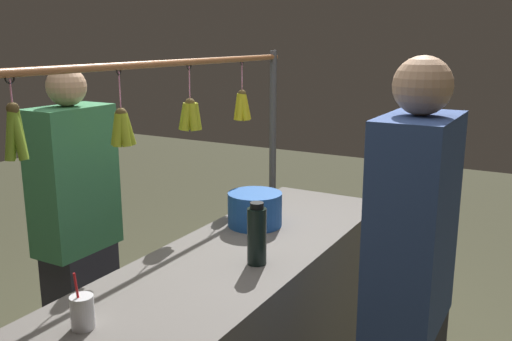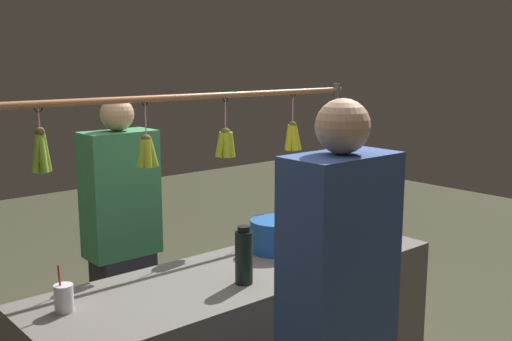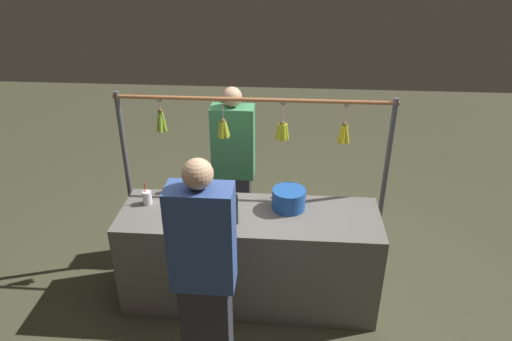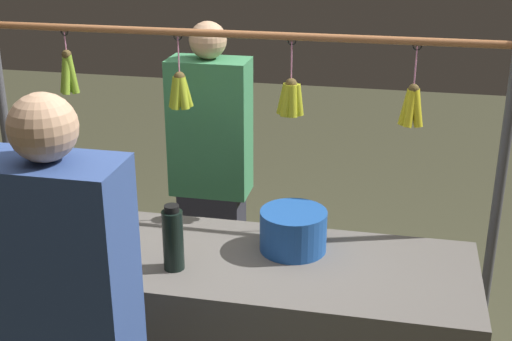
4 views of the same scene
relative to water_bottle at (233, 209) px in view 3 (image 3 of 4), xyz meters
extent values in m
plane|color=#45442F|center=(-0.11, -0.13, -0.98)|extent=(12.00, 12.00, 0.00)
cube|color=#66605B|center=(-0.11, -0.13, -0.55)|extent=(2.08, 0.65, 0.85)
cylinder|color=#4C4C51|center=(-1.23, -0.57, -0.13)|extent=(0.04, 0.04, 1.69)
cylinder|color=#4C4C51|center=(1.01, -0.57, -0.13)|extent=(0.04, 0.04, 1.69)
cylinder|color=#9E6038|center=(-0.11, -0.57, 0.67)|extent=(2.29, 0.03, 0.03)
torus|color=black|center=(-0.85, -0.57, 0.65)|extent=(0.04, 0.01, 0.04)
cylinder|color=pink|center=(-0.85, -0.57, 0.56)|extent=(0.01, 0.01, 0.17)
sphere|color=brown|center=(-0.85, -0.57, 0.48)|extent=(0.05, 0.05, 0.05)
cylinder|color=gold|center=(-0.83, -0.57, 0.40)|extent=(0.06, 0.04, 0.16)
cylinder|color=gold|center=(-0.84, -0.55, 0.40)|extent=(0.05, 0.07, 0.16)
cylinder|color=gold|center=(-0.87, -0.56, 0.40)|extent=(0.06, 0.05, 0.16)
cylinder|color=gold|center=(-0.87, -0.58, 0.40)|extent=(0.06, 0.05, 0.16)
cylinder|color=gold|center=(-0.84, -0.59, 0.40)|extent=(0.04, 0.05, 0.16)
torus|color=black|center=(-0.35, -0.57, 0.65)|extent=(0.04, 0.01, 0.04)
cylinder|color=pink|center=(-0.35, -0.57, 0.56)|extent=(0.01, 0.01, 0.18)
sphere|color=brown|center=(-0.35, -0.57, 0.47)|extent=(0.05, 0.05, 0.05)
cylinder|color=gold|center=(-0.32, -0.58, 0.41)|extent=(0.07, 0.04, 0.14)
cylinder|color=gold|center=(-0.33, -0.55, 0.41)|extent=(0.05, 0.06, 0.14)
cylinder|color=gold|center=(-0.36, -0.55, 0.41)|extent=(0.05, 0.05, 0.14)
cylinder|color=gold|center=(-0.38, -0.57, 0.41)|extent=(0.05, 0.04, 0.14)
cylinder|color=gold|center=(-0.36, -0.60, 0.41)|extent=(0.06, 0.07, 0.14)
cylinder|color=gold|center=(-0.34, -0.60, 0.41)|extent=(0.05, 0.06, 0.14)
torus|color=black|center=(0.14, -0.57, 0.65)|extent=(0.04, 0.02, 0.04)
cylinder|color=pink|center=(0.14, -0.57, 0.56)|extent=(0.01, 0.01, 0.17)
sphere|color=brown|center=(0.14, -0.57, 0.48)|extent=(0.05, 0.05, 0.05)
cylinder|color=#9FB326|center=(0.16, -0.57, 0.41)|extent=(0.06, 0.04, 0.14)
cylinder|color=#9FB326|center=(0.15, -0.55, 0.41)|extent=(0.05, 0.06, 0.14)
cylinder|color=#9FB326|center=(0.12, -0.56, 0.41)|extent=(0.06, 0.06, 0.15)
cylinder|color=#9FB326|center=(0.12, -0.59, 0.41)|extent=(0.06, 0.06, 0.15)
cylinder|color=#9FB326|center=(0.14, -0.60, 0.41)|extent=(0.04, 0.06, 0.14)
torus|color=black|center=(0.66, -0.57, 0.65)|extent=(0.04, 0.01, 0.04)
cylinder|color=pink|center=(0.66, -0.57, 0.60)|extent=(0.01, 0.01, 0.10)
sphere|color=brown|center=(0.66, -0.57, 0.55)|extent=(0.04, 0.04, 0.04)
cylinder|color=#7EA72A|center=(0.67, -0.57, 0.47)|extent=(0.06, 0.03, 0.18)
cylinder|color=#7EA72A|center=(0.66, -0.56, 0.47)|extent=(0.04, 0.07, 0.18)
cylinder|color=#7EA72A|center=(0.64, -0.57, 0.47)|extent=(0.06, 0.03, 0.18)
cylinder|color=#7EA72A|center=(0.66, -0.59, 0.47)|extent=(0.04, 0.06, 0.18)
cylinder|color=black|center=(0.00, 0.00, -0.01)|extent=(0.08, 0.08, 0.24)
cylinder|color=black|center=(0.00, 0.00, 0.13)|extent=(0.06, 0.06, 0.02)
cylinder|color=#2053A7|center=(-0.42, -0.25, -0.04)|extent=(0.27, 0.27, 0.17)
cylinder|color=silver|center=(0.73, -0.23, -0.07)|extent=(0.08, 0.08, 0.11)
cylinder|color=red|center=(0.75, -0.23, -0.03)|extent=(0.01, 0.03, 0.19)
cube|color=#2D2D38|center=(0.11, -0.92, -0.59)|extent=(0.31, 0.21, 0.78)
cube|color=#3F8C59|center=(0.11, -0.92, 0.14)|extent=(0.39, 0.21, 0.68)
sphere|color=tan|center=(0.11, -0.92, 0.57)|extent=(0.18, 0.18, 0.18)
cube|color=#2D2D38|center=(0.11, 0.65, -0.57)|extent=(0.33, 0.22, 0.81)
cube|color=#334C8C|center=(0.11, 0.65, 0.19)|extent=(0.41, 0.22, 0.71)
sphere|color=tan|center=(0.11, 0.65, 0.64)|extent=(0.19, 0.19, 0.19)
camera|label=1|loc=(1.89, 1.06, 0.78)|focal=39.24mm
camera|label=2|loc=(1.63, 1.97, 0.86)|focal=42.37mm
camera|label=3|loc=(-0.40, 3.00, 1.90)|focal=33.07mm
camera|label=4|loc=(-0.79, 2.23, 1.20)|focal=48.95mm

